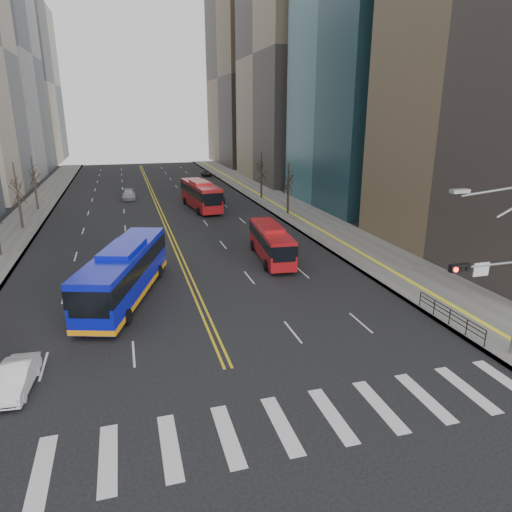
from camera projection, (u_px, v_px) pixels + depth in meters
ground at (255, 430)px, 19.16m from camera, size 220.00×220.00×0.00m
sidewalk_right at (286, 206)px, 65.01m from camera, size 7.00×130.00×0.15m
sidewalk_left at (25, 221)px, 55.97m from camera, size 5.00×130.00×0.15m
crosswalk at (255, 430)px, 19.15m from camera, size 26.70×4.00×0.01m
centerline at (155, 200)px, 69.54m from camera, size 0.55×100.00×0.01m
office_towers at (140, 41)px, 74.77m from camera, size 83.00×134.00×58.00m
signal_mast at (504, 275)px, 23.19m from camera, size 5.37×0.37×9.39m
pedestrian_railing at (450, 314)px, 28.21m from camera, size 0.06×6.06×1.02m
street_trees at (97, 192)px, 47.44m from camera, size 35.20×47.20×7.60m
blue_bus at (125, 271)px, 32.29m from camera, size 6.85×13.60×3.86m
red_bus_near at (271, 241)px, 41.06m from camera, size 3.17×9.91×3.13m
red_bus_far at (201, 193)px, 62.84m from camera, size 3.93×12.35×3.83m
car_white at (16, 378)px, 21.75m from camera, size 1.73×4.07×1.31m
car_dark_mid at (219, 200)px, 66.02m from camera, size 2.56×4.15×1.32m
car_silver at (129, 195)px, 70.05m from camera, size 2.09×4.86×1.39m
car_dark_far at (206, 173)px, 96.14m from camera, size 1.80×3.85×1.07m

